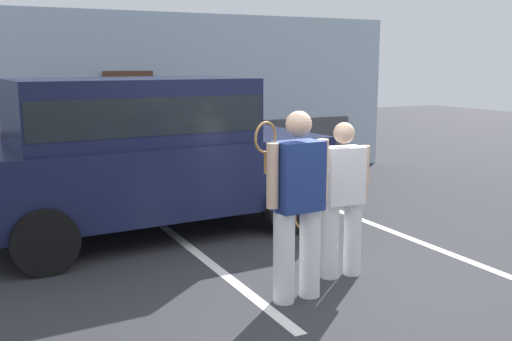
# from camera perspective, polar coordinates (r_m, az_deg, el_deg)

# --- Properties ---
(ground_plane) EXTENTS (40.00, 40.00, 0.00)m
(ground_plane) POSITION_cam_1_polar(r_m,az_deg,el_deg) (6.06, 6.52, -11.54)
(ground_plane) COLOR #2D2D33
(parking_stripe_1) EXTENTS (0.12, 4.40, 0.01)m
(parking_stripe_1) POSITION_cam_1_polar(r_m,az_deg,el_deg) (7.02, -4.94, -8.38)
(parking_stripe_1) COLOR silver
(parking_stripe_1) RESTS_ON ground_plane
(parking_stripe_2) EXTENTS (0.12, 4.40, 0.01)m
(parking_stripe_2) POSITION_cam_1_polar(r_m,az_deg,el_deg) (8.34, 12.59, -5.59)
(parking_stripe_2) COLOR silver
(parking_stripe_2) RESTS_ON ground_plane
(house_frontage) EXTENTS (10.59, 0.40, 3.16)m
(house_frontage) POSITION_cam_1_polar(r_m,az_deg,el_deg) (11.36, -10.65, 6.24)
(house_frontage) COLOR silver
(house_frontage) RESTS_ON ground_plane
(parked_suv) EXTENTS (4.70, 2.37, 2.05)m
(parked_suv) POSITION_cam_1_polar(r_m,az_deg,el_deg) (7.90, -10.80, 2.08)
(parked_suv) COLOR #141938
(parked_suv) RESTS_ON ground_plane
(tennis_player_man) EXTENTS (0.80, 0.31, 1.81)m
(tennis_player_man) POSITION_cam_1_polar(r_m,az_deg,el_deg) (5.61, 3.96, -3.13)
(tennis_player_man) COLOR white
(tennis_player_man) RESTS_ON ground_plane
(tennis_player_woman) EXTENTS (0.87, 0.29, 1.64)m
(tennis_player_woman) POSITION_cam_1_polar(r_m,az_deg,el_deg) (6.30, 8.18, -2.63)
(tennis_player_woman) COLOR white
(tennis_player_woman) RESTS_ON ground_plane
(potted_plant_by_porch) EXTENTS (0.51, 0.51, 0.68)m
(potted_plant_by_porch) POSITION_cam_1_polar(r_m,az_deg,el_deg) (11.37, 4.92, 0.75)
(potted_plant_by_porch) COLOR gray
(potted_plant_by_porch) RESTS_ON ground_plane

